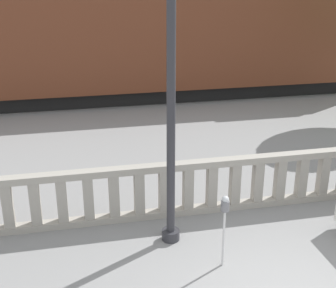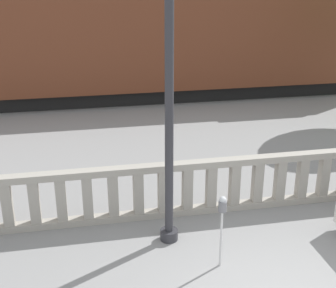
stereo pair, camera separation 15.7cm
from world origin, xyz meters
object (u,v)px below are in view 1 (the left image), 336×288
at_px(parking_meter, 225,212).
at_px(train_far, 5,25).
at_px(lamppost, 171,67).
at_px(train_near, 119,45).

bearing_deg(parking_meter, train_far, 104.87).
distance_m(lamppost, train_near, 10.32).
xyz_separation_m(lamppost, train_near, (0.24, 10.24, -1.30)).
xyz_separation_m(lamppost, train_far, (-4.98, 20.45, -1.66)).
height_order(parking_meter, train_near, train_near).
bearing_deg(parking_meter, lamppost, 125.73).
distance_m(lamppost, train_far, 21.11).
bearing_deg(lamppost, train_far, 103.68).
relative_size(parking_meter, train_near, 0.07).
height_order(lamppost, train_near, lamppost).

